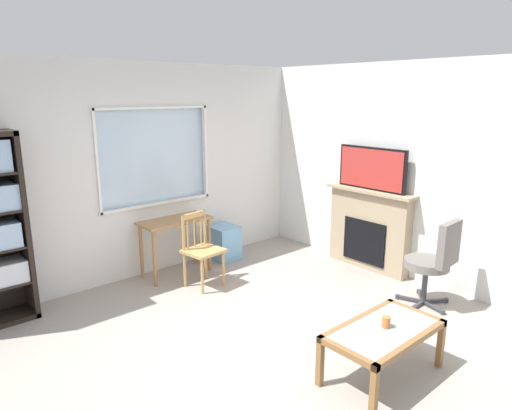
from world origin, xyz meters
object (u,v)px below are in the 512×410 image
(fireplace, at_px, (369,229))
(tv, at_px, (372,169))
(plastic_drawer_unit, at_px, (224,242))
(office_chair, at_px, (435,259))
(desk_under_window, at_px, (175,229))
(wooden_chair, at_px, (202,249))
(sippy_cup, at_px, (386,322))
(coffee_table, at_px, (384,335))

(fireplace, xyz_separation_m, tv, (-0.02, -0.00, 0.81))
(plastic_drawer_unit, relative_size, office_chair, 0.48)
(plastic_drawer_unit, relative_size, tv, 0.49)
(fireplace, bearing_deg, tv, -180.00)
(desk_under_window, distance_m, office_chair, 3.11)
(wooden_chair, distance_m, sippy_cup, 2.52)
(wooden_chair, bearing_deg, sippy_cup, -88.02)
(desk_under_window, distance_m, coffee_table, 3.04)
(office_chair, xyz_separation_m, sippy_cup, (-1.47, -0.36, -0.07))
(desk_under_window, xyz_separation_m, office_chair, (1.61, -2.67, -0.05))
(wooden_chair, relative_size, office_chair, 0.90)
(plastic_drawer_unit, bearing_deg, desk_under_window, -176.46)
(desk_under_window, bearing_deg, coffee_table, -88.01)
(tv, distance_m, sippy_cup, 2.60)
(wooden_chair, xyz_separation_m, plastic_drawer_unit, (0.76, 0.56, -0.23))
(tv, height_order, coffee_table, tv)
(plastic_drawer_unit, distance_m, fireplace, 2.01)
(tv, bearing_deg, desk_under_window, 143.63)
(desk_under_window, height_order, coffee_table, desk_under_window)
(tv, height_order, sippy_cup, tv)
(plastic_drawer_unit, bearing_deg, office_chair, -73.63)
(desk_under_window, bearing_deg, wooden_chair, -84.95)
(tv, xyz_separation_m, office_chair, (-0.43, -1.16, -0.80))
(desk_under_window, xyz_separation_m, tv, (2.04, -1.50, 0.75))
(tv, height_order, office_chair, tv)
(wooden_chair, bearing_deg, tv, -26.35)
(desk_under_window, height_order, sippy_cup, desk_under_window)
(plastic_drawer_unit, distance_m, tv, 2.27)
(wooden_chair, relative_size, plastic_drawer_unit, 1.89)
(wooden_chair, height_order, tv, tv)
(tv, xyz_separation_m, coffee_table, (-1.93, -1.53, -0.99))
(plastic_drawer_unit, height_order, sippy_cup, sippy_cup)
(tv, distance_m, office_chair, 1.48)
(coffee_table, bearing_deg, wooden_chair, 91.36)
(wooden_chair, xyz_separation_m, office_chair, (1.56, -2.15, 0.09))
(office_chair, bearing_deg, tv, 69.62)
(sippy_cup, bearing_deg, fireplace, 38.45)
(tv, bearing_deg, wooden_chair, 153.65)
(plastic_drawer_unit, relative_size, coffee_table, 0.46)
(desk_under_window, bearing_deg, plastic_drawer_unit, 3.54)
(tv, bearing_deg, coffee_table, -141.63)
(desk_under_window, relative_size, wooden_chair, 1.01)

